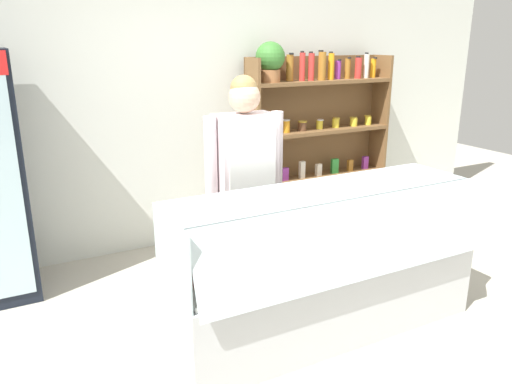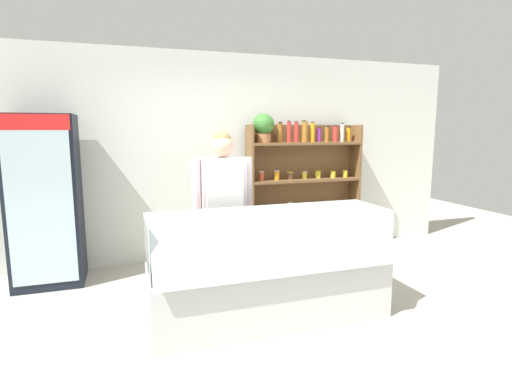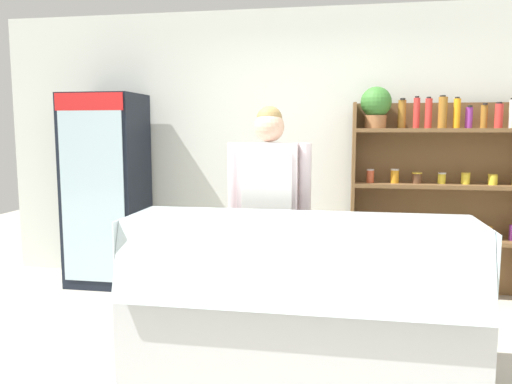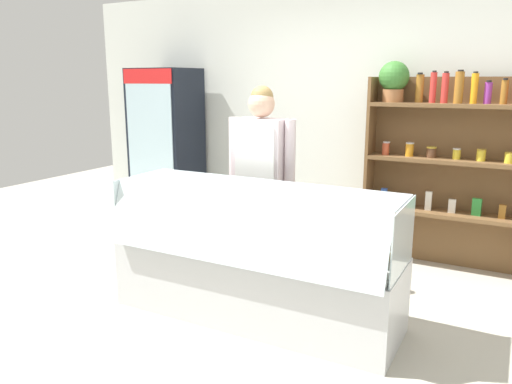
{
  "view_description": "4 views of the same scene",
  "coord_description": "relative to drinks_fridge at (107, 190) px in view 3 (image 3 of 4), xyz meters",
  "views": [
    {
      "loc": [
        -1.97,
        -2.5,
        1.94
      ],
      "look_at": [
        -0.31,
        0.62,
        0.86
      ],
      "focal_mm": 35.0,
      "sensor_mm": 36.0,
      "label": 1
    },
    {
      "loc": [
        -1.32,
        -3.22,
        1.71
      ],
      "look_at": [
        -0.04,
        0.65,
        1.07
      ],
      "focal_mm": 28.0,
      "sensor_mm": 36.0,
      "label": 2
    },
    {
      "loc": [
        0.13,
        -2.98,
        1.54
      ],
      "look_at": [
        -0.45,
        0.38,
        1.11
      ],
      "focal_mm": 35.0,
      "sensor_mm": 36.0,
      "label": 3
    },
    {
      "loc": [
        1.53,
        -3.06,
        1.75
      ],
      "look_at": [
        -0.3,
        0.36,
        0.88
      ],
      "focal_mm": 35.0,
      "sensor_mm": 36.0,
      "label": 4
    }
  ],
  "objects": [
    {
      "name": "ground_plane",
      "position": [
        2.16,
        -1.59,
        -0.94
      ],
      "size": [
        12.0,
        12.0,
        0.0
      ],
      "primitive_type": "plane",
      "color": "#B7B2A3"
    },
    {
      "name": "deli_display_case",
      "position": [
        2.04,
        -1.6,
        -0.63
      ],
      "size": [
        2.14,
        0.71,
        1.01
      ],
      "color": "silver",
      "rests_on": "ground"
    },
    {
      "name": "back_wall",
      "position": [
        2.16,
        0.42,
        0.41
      ],
      "size": [
        6.8,
        0.1,
        2.7
      ],
      "primitive_type": "cube",
      "color": "silver",
      "rests_on": "ground"
    },
    {
      "name": "shop_clerk",
      "position": [
        1.76,
        -0.97,
        0.08
      ],
      "size": [
        0.62,
        0.25,
        1.71
      ],
      "color": "#2D2D38",
      "rests_on": "ground"
    },
    {
      "name": "shelving_unit",
      "position": [
        3.1,
        0.17,
        0.16
      ],
      "size": [
        1.61,
        0.29,
        1.92
      ],
      "color": "brown",
      "rests_on": "ground"
    },
    {
      "name": "drinks_fridge",
      "position": [
        0.0,
        0.0,
        0.0
      ],
      "size": [
        0.71,
        0.6,
        1.88
      ],
      "color": "black",
      "rests_on": "ground"
    }
  ]
}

